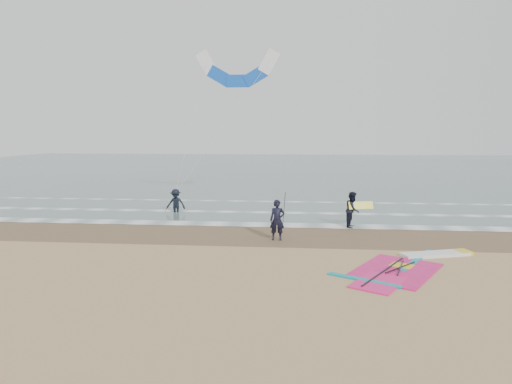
# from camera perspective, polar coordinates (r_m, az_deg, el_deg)

# --- Properties ---
(ground) EXTENTS (120.00, 120.00, 0.00)m
(ground) POSITION_cam_1_polar(r_m,az_deg,el_deg) (16.35, 4.44, -10.02)
(ground) COLOR tan
(ground) RESTS_ON ground
(sea_water) EXTENTS (120.00, 80.00, 0.02)m
(sea_water) POSITION_cam_1_polar(r_m,az_deg,el_deg) (63.78, 5.24, 3.00)
(sea_water) COLOR #47605E
(sea_water) RESTS_ON ground
(wet_sand_band) EXTENTS (120.00, 5.00, 0.01)m
(wet_sand_band) POSITION_cam_1_polar(r_m,az_deg,el_deg) (22.14, 4.73, -5.36)
(wet_sand_band) COLOR brown
(wet_sand_band) RESTS_ON ground
(foam_waterline) EXTENTS (120.00, 9.15, 0.02)m
(foam_waterline) POSITION_cam_1_polar(r_m,az_deg,el_deg) (26.49, 4.86, -3.19)
(foam_waterline) COLOR white
(foam_waterline) RESTS_ON ground
(windsurf_rig) EXTENTS (6.01, 5.69, 0.14)m
(windsurf_rig) POSITION_cam_1_polar(r_m,az_deg,el_deg) (17.86, 18.54, -8.75)
(windsurf_rig) COLOR white
(windsurf_rig) RESTS_ON ground
(person_standing) EXTENTS (0.69, 0.46, 1.87)m
(person_standing) POSITION_cam_1_polar(r_m,az_deg,el_deg) (20.86, 2.67, -3.53)
(person_standing) COLOR black
(person_standing) RESTS_ON ground
(person_walking) EXTENTS (0.95, 1.08, 1.88)m
(person_walking) POSITION_cam_1_polar(r_m,az_deg,el_deg) (24.14, 11.99, -2.18)
(person_walking) COLOR black
(person_walking) RESTS_ON ground
(person_wading) EXTENTS (1.18, 0.68, 1.82)m
(person_wading) POSITION_cam_1_polar(r_m,az_deg,el_deg) (28.43, -10.01, -0.75)
(person_wading) COLOR black
(person_wading) RESTS_ON ground
(held_pole) EXTENTS (0.17, 0.86, 1.82)m
(held_pole) POSITION_cam_1_polar(r_m,az_deg,el_deg) (20.77, 3.51, -2.36)
(held_pole) COLOR black
(held_pole) RESTS_ON ground
(carried_kiteboard) EXTENTS (1.30, 0.51, 0.39)m
(carried_kiteboard) POSITION_cam_1_polar(r_m,az_deg,el_deg) (24.05, 12.97, -1.64)
(carried_kiteboard) COLOR yellow
(carried_kiteboard) RESTS_ON ground
(surf_kite) EXTENTS (6.20, 4.87, 9.39)m
(surf_kite) POSITION_cam_1_polar(r_m,az_deg,el_deg) (32.45, -2.32, 14.77)
(surf_kite) COLOR white
(surf_kite) RESTS_ON ground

